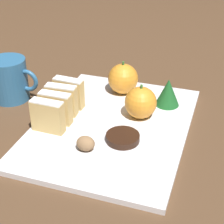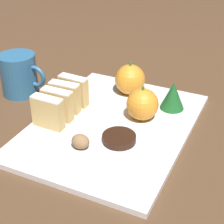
# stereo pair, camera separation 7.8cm
# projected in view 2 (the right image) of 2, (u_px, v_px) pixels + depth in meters

# --- Properties ---
(ground_plane) EXTENTS (6.00, 6.00, 0.00)m
(ground_plane) POSITION_uv_depth(u_px,v_px,m) (112.00, 129.00, 0.81)
(ground_plane) COLOR #513823
(serving_platter) EXTENTS (0.32, 0.42, 0.01)m
(serving_platter) POSITION_uv_depth(u_px,v_px,m) (112.00, 126.00, 0.80)
(serving_platter) COLOR white
(serving_platter) RESTS_ON ground_plane
(stollen_slice_front) EXTENTS (0.07, 0.02, 0.07)m
(stollen_slice_front) POSITION_uv_depth(u_px,v_px,m) (48.00, 112.00, 0.77)
(stollen_slice_front) COLOR tan
(stollen_slice_front) RESTS_ON serving_platter
(stollen_slice_second) EXTENTS (0.07, 0.02, 0.07)m
(stollen_slice_second) POSITION_uv_depth(u_px,v_px,m) (57.00, 105.00, 0.80)
(stollen_slice_second) COLOR tan
(stollen_slice_second) RESTS_ON serving_platter
(stollen_slice_third) EXTENTS (0.07, 0.03, 0.07)m
(stollen_slice_third) POSITION_uv_depth(u_px,v_px,m) (65.00, 97.00, 0.83)
(stollen_slice_third) COLOR tan
(stollen_slice_third) RESTS_ON serving_platter
(stollen_slice_fourth) EXTENTS (0.07, 0.03, 0.07)m
(stollen_slice_fourth) POSITION_uv_depth(u_px,v_px,m) (73.00, 91.00, 0.86)
(stollen_slice_fourth) COLOR tan
(stollen_slice_fourth) RESTS_ON serving_platter
(orange_near) EXTENTS (0.07, 0.07, 0.08)m
(orange_near) POSITION_uv_depth(u_px,v_px,m) (142.00, 104.00, 0.80)
(orange_near) COLOR orange
(orange_near) RESTS_ON serving_platter
(orange_far) EXTENTS (0.07, 0.07, 0.08)m
(orange_far) POSITION_uv_depth(u_px,v_px,m) (130.00, 79.00, 0.90)
(orange_far) COLOR orange
(orange_far) RESTS_ON serving_platter
(walnut) EXTENTS (0.04, 0.03, 0.03)m
(walnut) POSITION_uv_depth(u_px,v_px,m) (80.00, 142.00, 0.72)
(walnut) COLOR #8E6B47
(walnut) RESTS_ON serving_platter
(chocolate_cookie) EXTENTS (0.07, 0.07, 0.01)m
(chocolate_cookie) POSITION_uv_depth(u_px,v_px,m) (119.00, 138.00, 0.74)
(chocolate_cookie) COLOR black
(chocolate_cookie) RESTS_ON serving_platter
(evergreen_sprig) EXTENTS (0.06, 0.06, 0.06)m
(evergreen_sprig) POSITION_uv_depth(u_px,v_px,m) (173.00, 95.00, 0.84)
(evergreen_sprig) COLOR #195623
(evergreen_sprig) RESTS_ON serving_platter
(coffee_mug) EXTENTS (0.12, 0.09, 0.10)m
(coffee_mug) POSITION_uv_depth(u_px,v_px,m) (19.00, 75.00, 0.92)
(coffee_mug) COLOR #2D6693
(coffee_mug) RESTS_ON ground_plane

